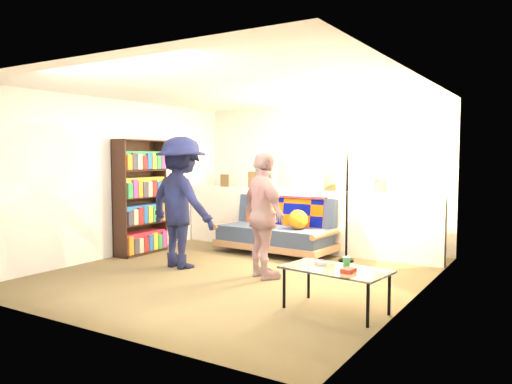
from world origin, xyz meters
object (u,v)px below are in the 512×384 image
Objects in this scene: futon_sofa at (278,230)px; coffee_table at (336,271)px; floor_lamp at (348,183)px; person_left at (181,202)px; person_right at (264,215)px; bookshelf at (140,201)px.

coffee_table is (1.94, -2.29, 0.03)m from futon_sofa.
floor_lamp is (-0.78, 2.31, 0.75)m from coffee_table.
person_left is at bearing -112.88° from futon_sofa.
person_left is (-0.66, -1.57, 0.53)m from futon_sofa.
person_left is 1.30m from person_right.
person_left is (1.19, -0.42, 0.06)m from bookshelf.
bookshelf is at bearing 24.37° from person_right.
bookshelf reaches higher than futon_sofa.
bookshelf is at bearing -158.86° from floor_lamp.
person_right is (0.63, -1.50, 0.43)m from futon_sofa.
futon_sofa is 1.06× the size of person_left.
bookshelf is 1.12× the size of person_right.
person_right reaches higher than coffee_table.
person_left reaches higher than futon_sofa.
person_left reaches higher than coffee_table.
person_right is at bearing -167.19° from person_left.
coffee_table is 1.58m from person_right.
coffee_table is at bearing -16.79° from bookshelf.
person_left is (-2.60, 0.73, 0.50)m from coffee_table.
floor_lamp is 1.02× the size of person_right.
bookshelf is 1.64× the size of coffee_table.
floor_lamp is (3.01, 1.16, 0.32)m from bookshelf.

